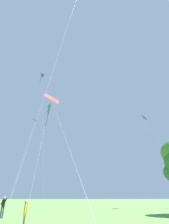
# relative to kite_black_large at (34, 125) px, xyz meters

# --- Properties ---
(kite_black_large) EXTENTS (1.21, 8.42, 16.78)m
(kite_black_large) POSITION_rel_kite_black_large_xyz_m (0.00, 0.00, 0.00)
(kite_black_large) COLOR black
(kite_black_large) RESTS_ON ground_plane
(kite_teal_box) EXTENTS (0.60, 11.69, 16.34)m
(kite_teal_box) POSITION_rel_kite_black_large_xyz_m (3.38, -6.45, 0.42)
(kite_teal_box) COLOR teal
(kite_teal_box) RESTS_ON ground_plane
(kite_red_high) EXTENTS (3.42, 9.55, 10.46)m
(kite_red_high) POSITION_rel_kite_black_large_xyz_m (5.16, -20.42, -5.64)
(kite_red_high) COLOR red
(kite_red_high) RESTS_ON ground_plane
(kite_blue_delta) EXTENTS (4.22, 6.38, 26.81)m
(kite_blue_delta) POSITION_rel_kite_black_large_xyz_m (0.73, -1.96, 11.17)
(kite_blue_delta) COLOR blue
(kite_blue_delta) RESTS_ON ground_plane
(kite_purple_streamer) EXTENTS (4.71, 6.67, 18.01)m
(kite_purple_streamer) POSITION_rel_kite_black_large_xyz_m (23.70, -0.73, 1.63)
(kite_purple_streamer) COLOR purple
(kite_purple_streamer) RESTS_ON ground_plane
(person_near_tree) EXTENTS (0.22, 0.51, 1.59)m
(person_near_tree) POSITION_rel_kite_black_large_xyz_m (4.48, -22.76, -13.98)
(person_near_tree) COLOR #665B4C
(person_near_tree) RESTS_ON ground_plane
(person_foreground_watcher) EXTENTS (0.58, 0.24, 1.79)m
(person_foreground_watcher) POSITION_rel_kite_black_large_xyz_m (1.07, -15.06, -13.85)
(person_foreground_watcher) COLOR #2D3351
(person_foreground_watcher) RESTS_ON ground_plane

